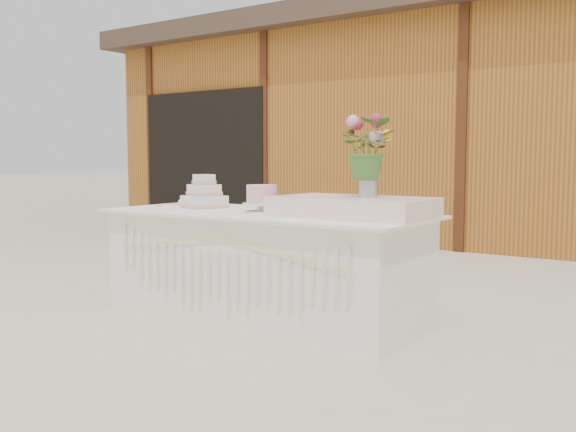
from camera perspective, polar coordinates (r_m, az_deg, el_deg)
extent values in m
plane|color=beige|center=(4.70, -2.12, -9.06)|extent=(80.00, 80.00, 0.00)
cube|color=#A06021|center=(10.02, 19.11, 6.89)|extent=(12.00, 4.00, 3.00)
cube|color=#402F24|center=(10.21, 19.40, 16.17)|extent=(12.60, 4.60, 0.30)
cube|color=black|center=(10.30, -7.52, 4.85)|extent=(2.40, 0.08, 2.20)
cube|color=white|center=(4.62, -2.13, -4.54)|extent=(2.28, 0.88, 0.75)
cube|color=white|center=(4.57, -2.15, 0.22)|extent=(2.40, 1.00, 0.02)
cube|color=silver|center=(5.00, -7.45, 1.27)|extent=(0.35, 0.35, 0.09)
cube|color=#E2A78F|center=(5.01, -7.45, 0.95)|extent=(0.37, 0.37, 0.02)
cube|color=silver|center=(5.00, -7.47, 2.31)|extent=(0.25, 0.25, 0.09)
cube|color=#E2A78F|center=(5.00, -7.46, 2.03)|extent=(0.27, 0.27, 0.02)
cube|color=silver|center=(5.00, -7.48, 3.25)|extent=(0.17, 0.17, 0.08)
cube|color=#E2A78F|center=(5.00, -7.47, 3.02)|extent=(0.18, 0.18, 0.02)
cylinder|color=white|center=(4.50, -2.34, 0.37)|extent=(0.23, 0.23, 0.01)
cylinder|color=white|center=(4.50, -2.34, 0.74)|extent=(0.07, 0.07, 0.04)
cylinder|color=white|center=(4.50, -2.35, 1.09)|extent=(0.27, 0.27, 0.01)
cylinder|color=#F0ADB7|center=(4.49, -2.35, 1.97)|extent=(0.21, 0.21, 0.13)
cube|color=#FFD6CD|center=(4.24, 5.77, 0.82)|extent=(1.02, 0.59, 0.13)
cylinder|color=#B2B3B7|center=(4.20, 7.14, 2.75)|extent=(0.12, 0.12, 0.16)
imported|color=#3B692A|center=(4.20, 7.18, 6.57)|extent=(0.44, 0.41, 0.40)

